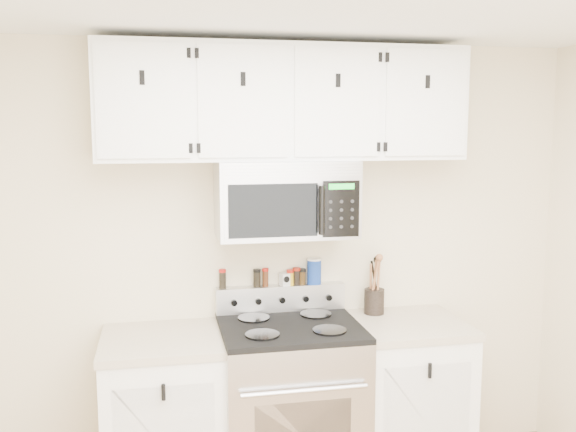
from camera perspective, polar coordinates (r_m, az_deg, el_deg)
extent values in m
cube|color=beige|center=(3.77, -0.77, -3.86)|extent=(3.50, 0.01, 2.50)
cube|color=#B7B7BA|center=(3.72, 0.21, -16.85)|extent=(0.76, 0.65, 0.92)
cube|color=black|center=(3.55, 0.22, -9.88)|extent=(0.76, 0.65, 0.03)
cube|color=#B7B7BA|center=(3.79, -0.67, -7.29)|extent=(0.76, 0.08, 0.15)
cylinder|color=black|center=(3.37, -2.30, -10.51)|extent=(0.18, 0.18, 0.01)
cylinder|color=black|center=(3.45, 3.71, -10.11)|extent=(0.18, 0.18, 0.01)
cylinder|color=black|center=(3.66, -3.07, -9.04)|extent=(0.18, 0.18, 0.01)
cylinder|color=black|center=(3.72, 2.48, -8.71)|extent=(0.18, 0.18, 0.01)
cube|color=white|center=(3.69, -10.94, -17.59)|extent=(0.62, 0.60, 0.88)
cube|color=tan|center=(3.52, -11.14, -10.81)|extent=(0.64, 0.62, 0.04)
cube|color=white|center=(3.94, 10.40, -15.86)|extent=(0.62, 0.60, 0.88)
cube|color=tan|center=(3.78, 10.58, -9.46)|extent=(0.64, 0.62, 0.04)
cube|color=#9E9EA3|center=(3.53, -0.22, 1.58)|extent=(0.76, 0.38, 0.42)
cube|color=#B7B7BA|center=(3.33, 0.44, 4.12)|extent=(0.73, 0.01, 0.08)
cube|color=black|center=(3.33, -1.31, 0.48)|extent=(0.47, 0.01, 0.28)
cube|color=black|center=(3.41, 4.73, 0.64)|extent=(0.20, 0.01, 0.30)
cylinder|color=black|center=(3.34, 3.03, 0.51)|extent=(0.03, 0.03, 0.26)
cube|color=white|center=(3.54, -0.31, 10.02)|extent=(2.00, 0.33, 0.62)
cube|color=white|center=(3.30, -12.79, 9.97)|extent=(0.46, 0.01, 0.57)
cube|color=black|center=(3.30, -12.85, 11.91)|extent=(0.02, 0.01, 0.07)
cube|color=white|center=(3.33, -4.01, 10.13)|extent=(0.46, 0.01, 0.57)
cube|color=black|center=(3.33, -4.01, 12.05)|extent=(0.03, 0.01, 0.07)
cube|color=white|center=(3.43, 4.42, 10.06)|extent=(0.46, 0.01, 0.57)
cube|color=black|center=(3.43, 4.48, 11.93)|extent=(0.03, 0.01, 0.07)
cube|color=white|center=(3.60, 12.21, 9.81)|extent=(0.46, 0.01, 0.57)
cube|color=black|center=(3.60, 12.31, 11.58)|extent=(0.02, 0.01, 0.07)
cylinder|color=black|center=(3.87, 7.66, -7.53)|extent=(0.12, 0.12, 0.15)
cylinder|color=brown|center=(3.84, 7.69, -5.89)|extent=(0.01, 0.01, 0.28)
cylinder|color=brown|center=(3.84, 8.03, -5.76)|extent=(0.01, 0.01, 0.30)
cylinder|color=brown|center=(3.85, 7.36, -6.02)|extent=(0.01, 0.01, 0.26)
cylinder|color=black|center=(3.86, 7.74, -5.89)|extent=(0.01, 0.01, 0.27)
cylinder|color=brown|center=(3.82, 7.65, -5.90)|extent=(0.01, 0.01, 0.29)
cube|color=silver|center=(3.77, -0.22, -5.63)|extent=(0.08, 0.07, 0.07)
cylinder|color=#163A9C|center=(3.80, 2.34, -4.99)|extent=(0.08, 0.08, 0.14)
cylinder|color=white|center=(3.78, 2.35, -3.86)|extent=(0.08, 0.08, 0.01)
cylinder|color=black|center=(3.72, -5.84, -5.70)|extent=(0.04, 0.04, 0.10)
cylinder|color=#B2120D|center=(3.70, -5.85, -4.87)|extent=(0.04, 0.04, 0.02)
cylinder|color=black|center=(3.74, -2.78, -5.65)|extent=(0.04, 0.04, 0.09)
cylinder|color=black|center=(3.73, -2.78, -4.88)|extent=(0.04, 0.04, 0.02)
cylinder|color=#472311|center=(3.75, -2.02, -5.58)|extent=(0.04, 0.04, 0.09)
cylinder|color=#A7120C|center=(3.74, -2.03, -4.79)|extent=(0.04, 0.04, 0.02)
cylinder|color=gold|center=(3.78, 0.20, -5.60)|extent=(0.04, 0.04, 0.07)
cylinder|color=#A4170C|center=(3.77, 0.20, -4.93)|extent=(0.04, 0.04, 0.02)
cylinder|color=black|center=(3.78, 0.76, -5.49)|extent=(0.04, 0.04, 0.09)
cylinder|color=maroon|center=(3.77, 0.76, -4.74)|extent=(0.05, 0.05, 0.02)
cylinder|color=#3B270E|center=(3.79, 1.27, -5.53)|extent=(0.04, 0.04, 0.08)
cylinder|color=black|center=(3.78, 1.27, -4.84)|extent=(0.04, 0.04, 0.02)
cylinder|color=gold|center=(3.81, 2.43, -5.44)|extent=(0.04, 0.04, 0.08)
cylinder|color=black|center=(3.80, 2.43, -4.73)|extent=(0.04, 0.04, 0.02)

